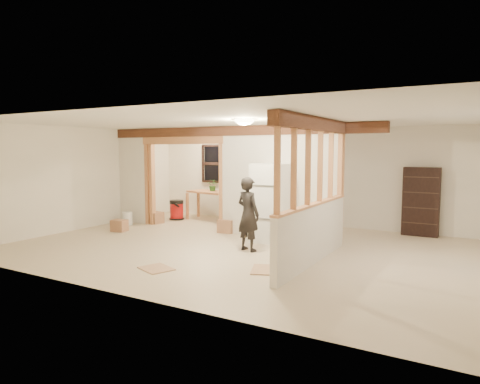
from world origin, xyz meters
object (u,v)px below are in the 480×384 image
Objects in this scene: work_table at (210,205)px; bookshelf at (421,202)px; refrigerator at (270,203)px; woman at (248,214)px; shop_vac at (177,210)px.

work_table is 0.82× the size of bookshelf.
refrigerator is 0.98m from woman.
woman is 0.92× the size of bookshelf.
bookshelf reaches higher than work_table.
bookshelf reaches higher than shop_vac.
shop_vac is (-3.53, 1.30, -0.55)m from refrigerator.
woman is 4.22m from shop_vac.
refrigerator reaches higher than woman.
work_table is 5.45m from bookshelf.
shop_vac is 0.36× the size of bookshelf.
woman is 2.58× the size of shop_vac.
shop_vac is at bearing -137.96° from work_table.
refrigerator is 1.30× the size of work_table.
bookshelf is at bearing 8.59° from shop_vac.
work_table reaches higher than shop_vac.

